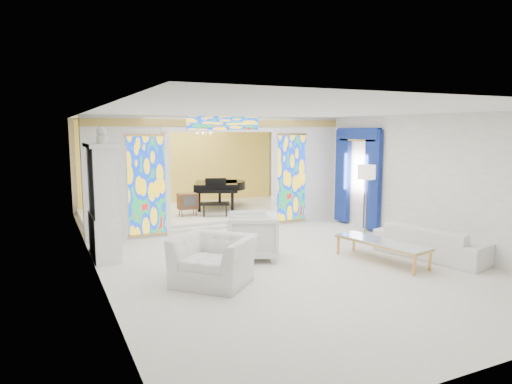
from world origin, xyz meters
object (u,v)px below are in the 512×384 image
coffee_table (382,243)px  armchair_left (213,260)px  armchair_right (252,236)px  china_cabinet (103,202)px  sofa (432,242)px  grand_piano (220,186)px  tv_console (188,201)px

coffee_table → armchair_left: bearing=175.9°
armchair_right → coffee_table: 2.63m
armchair_right → china_cabinet: bearing=-93.8°
china_cabinet → sofa: bearing=-26.1°
armchair_left → grand_piano: (2.53, 6.24, 0.45)m
armchair_right → tv_console: (-0.09, 4.23, 0.12)m
sofa → armchair_left: bearing=70.9°
tv_console → coffee_table: bearing=-67.0°
sofa → china_cabinet: bearing=50.1°
sofa → tv_console: tv_console is taller
sofa → armchair_right: bearing=51.5°
tv_console → grand_piano: bearing=33.6°
armchair_right → tv_console: bearing=-154.7°
coffee_table → grand_piano: 6.58m
armchair_left → tv_console: armchair_left is taller
tv_console → armchair_right: bearing=-88.3°
coffee_table → grand_piano: size_ratio=0.79×
armchair_right → coffee_table: size_ratio=0.51×
armchair_left → tv_console: bearing=123.4°
grand_piano → tv_console: grand_piano is taller
armchair_left → coffee_table: armchair_left is taller
armchair_right → coffee_table: bearing=82.1°
china_cabinet → armchair_left: (1.48, -2.59, -0.76)m
coffee_table → tv_console: tv_console is taller
armchair_left → coffee_table: 3.51m
armchair_left → armchair_right: armchair_right is taller
coffee_table → grand_piano: (-0.97, 6.49, 0.46)m
china_cabinet → armchair_right: bearing=-27.8°
china_cabinet → tv_console: 3.89m
tv_console → china_cabinet: bearing=-133.2°
armchair_right → grand_piano: grand_piano is taller
armchair_left → china_cabinet: bearing=165.5°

